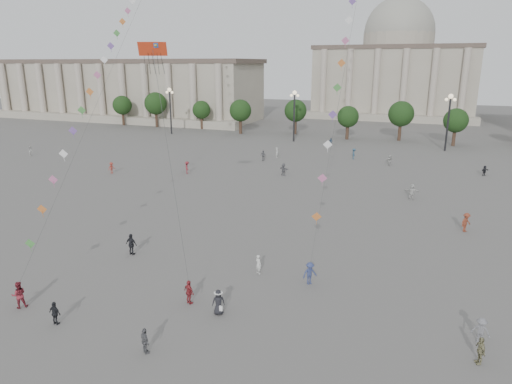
% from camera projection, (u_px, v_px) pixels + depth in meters
% --- Properties ---
extents(ground, '(360.00, 360.00, 0.00)m').
position_uv_depth(ground, '(206.00, 324.00, 29.23)').
color(ground, '#52504D').
rests_on(ground, ground).
extents(hall_west, '(84.00, 26.22, 17.20)m').
position_uv_depth(hall_west, '(125.00, 90.00, 137.19)').
color(hall_west, '#9E9685').
rests_on(hall_west, ground).
extents(hall_central, '(48.30, 34.30, 35.50)m').
position_uv_depth(hall_central, '(396.00, 69.00, 141.32)').
color(hall_central, '#9E9685').
rests_on(hall_central, ground).
extents(tree_row, '(137.12, 5.12, 8.00)m').
position_uv_depth(tree_row, '(372.00, 115.00, 97.76)').
color(tree_row, '#35231A').
rests_on(tree_row, ground).
extents(lamp_post_far_west, '(2.00, 0.90, 10.65)m').
position_uv_depth(lamp_post_far_west, '(170.00, 102.00, 105.64)').
color(lamp_post_far_west, '#262628').
rests_on(lamp_post_far_west, ground).
extents(lamp_post_mid_west, '(2.00, 0.90, 10.65)m').
position_uv_depth(lamp_post_mid_west, '(294.00, 107.00, 95.25)').
color(lamp_post_mid_west, '#262628').
rests_on(lamp_post_mid_west, ground).
extents(lamp_post_mid_east, '(2.00, 0.90, 10.65)m').
position_uv_depth(lamp_post_mid_east, '(449.00, 112.00, 84.85)').
color(lamp_post_mid_east, '#262628').
rests_on(lamp_post_mid_east, ground).
extents(person_crowd_0, '(0.90, 0.89, 1.53)m').
position_uv_depth(person_crowd_0, '(331.00, 142.00, 92.32)').
color(person_crowd_0, '#304C6C').
rests_on(person_crowd_0, ground).
extents(person_crowd_1, '(1.06, 1.07, 1.75)m').
position_uv_depth(person_crowd_1, '(31.00, 151.00, 82.03)').
color(person_crowd_1, beige).
rests_on(person_crowd_1, ground).
extents(person_crowd_2, '(0.99, 1.26, 1.71)m').
position_uv_depth(person_crowd_2, '(112.00, 168.00, 68.91)').
color(person_crowd_2, '#A0372B').
rests_on(person_crowd_2, ground).
extents(person_crowd_4, '(1.29, 1.57, 1.69)m').
position_uv_depth(person_crowd_4, '(389.00, 160.00, 74.46)').
color(person_crowd_4, '#B5B5B1').
rests_on(person_crowd_4, ground).
extents(person_crowd_6, '(1.18, 0.84, 1.65)m').
position_uv_depth(person_crowd_6, '(481.00, 331.00, 27.04)').
color(person_crowd_6, slate).
rests_on(person_crowd_6, ground).
extents(person_crowd_7, '(1.78, 0.58, 1.92)m').
position_uv_depth(person_crowd_7, '(412.00, 192.00, 55.81)').
color(person_crowd_7, silver).
rests_on(person_crowd_7, ground).
extents(person_crowd_8, '(1.33, 1.43, 1.93)m').
position_uv_depth(person_crowd_8, '(466.00, 222.00, 45.00)').
color(person_crowd_8, brown).
rests_on(person_crowd_8, ground).
extents(person_crowd_9, '(1.32, 1.30, 1.51)m').
position_uv_depth(person_crowd_9, '(485.00, 171.00, 67.57)').
color(person_crowd_9, black).
rests_on(person_crowd_9, ground).
extents(person_crowd_10, '(0.54, 0.72, 1.77)m').
position_uv_depth(person_crowd_10, '(277.00, 153.00, 80.49)').
color(person_crowd_10, silver).
rests_on(person_crowd_10, ground).
extents(person_crowd_12, '(1.75, 1.24, 1.82)m').
position_uv_depth(person_crowd_12, '(283.00, 169.00, 67.67)').
color(person_crowd_12, slate).
rests_on(person_crowd_12, ground).
extents(person_crowd_13, '(0.69, 0.63, 1.59)m').
position_uv_depth(person_crowd_13, '(258.00, 264.00, 36.03)').
color(person_crowd_13, silver).
rests_on(person_crowd_13, ground).
extents(person_crowd_16, '(1.09, 0.58, 1.77)m').
position_uv_depth(person_crowd_16, '(263.00, 156.00, 77.84)').
color(person_crowd_16, '#59595D').
rests_on(person_crowd_16, ground).
extents(person_crowd_17, '(1.27, 1.38, 1.86)m').
position_uv_depth(person_crowd_17, '(187.00, 167.00, 68.78)').
color(person_crowd_17, maroon).
rests_on(person_crowd_17, ground).
extents(person_crowd_18, '(0.72, 1.04, 1.64)m').
position_uv_depth(person_crowd_18, '(480.00, 350.00, 25.20)').
color(person_crowd_18, gray).
rests_on(person_crowd_18, ground).
extents(person_crowd_19, '(1.09, 1.38, 1.88)m').
position_uv_depth(person_crowd_19, '(354.00, 154.00, 79.08)').
color(person_crowd_19, '#2B4A62').
rests_on(person_crowd_19, ground).
extents(tourist_0, '(1.11, 0.83, 1.75)m').
position_uv_depth(tourist_0, '(189.00, 292.00, 31.48)').
color(tourist_0, maroon).
rests_on(tourist_0, ground).
extents(tourist_1, '(1.16, 0.56, 1.92)m').
position_uv_depth(tourist_1, '(131.00, 244.00, 39.56)').
color(tourist_1, black).
rests_on(tourist_1, ground).
extents(tourist_3, '(0.99, 0.83, 1.59)m').
position_uv_depth(tourist_3, '(145.00, 341.00, 26.10)').
color(tourist_3, '#57575B').
rests_on(tourist_3, ground).
extents(tourist_4, '(0.95, 0.45, 1.57)m').
position_uv_depth(tourist_4, '(55.00, 313.00, 29.00)').
color(tourist_4, black).
rests_on(tourist_4, ground).
extents(kite_flyer_0, '(1.15, 1.17, 1.90)m').
position_uv_depth(kite_flyer_0, '(19.00, 295.00, 30.98)').
color(kite_flyer_0, maroon).
rests_on(kite_flyer_0, ground).
extents(kite_flyer_1, '(1.27, 1.25, 1.76)m').
position_uv_depth(kite_flyer_1, '(310.00, 273.00, 34.32)').
color(kite_flyer_1, navy).
rests_on(kite_flyer_1, ground).
extents(hat_person, '(1.01, 0.90, 1.74)m').
position_uv_depth(hat_person, '(218.00, 302.00, 30.16)').
color(hat_person, black).
rests_on(hat_person, ground).
extents(dragon_kite, '(4.18, 3.96, 17.97)m').
position_uv_depth(dragon_kite, '(154.00, 60.00, 35.19)').
color(dragon_kite, red).
rests_on(dragon_kite, ground).
extents(kite_train_west, '(17.30, 49.94, 65.14)m').
position_uv_depth(kite_train_west, '(128.00, 17.00, 52.61)').
color(kite_train_west, '#3F3F3F').
rests_on(kite_train_west, ground).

